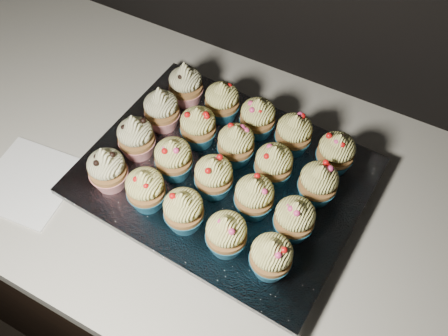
% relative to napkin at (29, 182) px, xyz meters
% --- Properties ---
extents(cabinet, '(2.40, 0.60, 0.86)m').
position_rel_napkin_xyz_m(cabinet, '(0.07, 0.17, -0.47)').
color(cabinet, black).
rests_on(cabinet, ground).
extents(worktop, '(2.44, 0.64, 0.04)m').
position_rel_napkin_xyz_m(worktop, '(0.07, 0.17, -0.02)').
color(worktop, beige).
rests_on(worktop, cabinet).
extents(napkin, '(0.17, 0.17, 0.00)m').
position_rel_napkin_xyz_m(napkin, '(0.00, 0.00, 0.00)').
color(napkin, white).
rests_on(napkin, worktop).
extents(baking_tray, '(0.44, 0.34, 0.02)m').
position_rel_napkin_xyz_m(baking_tray, '(0.30, 0.16, 0.01)').
color(baking_tray, black).
rests_on(baking_tray, worktop).
extents(foil_lining, '(0.47, 0.38, 0.01)m').
position_rel_napkin_xyz_m(foil_lining, '(0.30, 0.16, 0.03)').
color(foil_lining, silver).
rests_on(foil_lining, baking_tray).
extents(cupcake_0, '(0.06, 0.06, 0.10)m').
position_rel_napkin_xyz_m(cupcake_0, '(0.15, 0.05, 0.07)').
color(cupcake_0, red).
rests_on(cupcake_0, foil_lining).
extents(cupcake_1, '(0.06, 0.06, 0.08)m').
position_rel_napkin_xyz_m(cupcake_1, '(0.22, 0.05, 0.07)').
color(cupcake_1, '#1C6384').
rests_on(cupcake_1, foil_lining).
extents(cupcake_2, '(0.06, 0.06, 0.08)m').
position_rel_napkin_xyz_m(cupcake_2, '(0.29, 0.05, 0.07)').
color(cupcake_2, '#1C6384').
rests_on(cupcake_2, foil_lining).
extents(cupcake_3, '(0.06, 0.06, 0.08)m').
position_rel_napkin_xyz_m(cupcake_3, '(0.37, 0.04, 0.07)').
color(cupcake_3, '#1C6384').
rests_on(cupcake_3, foil_lining).
extents(cupcake_4, '(0.06, 0.06, 0.08)m').
position_rel_napkin_xyz_m(cupcake_4, '(0.44, 0.04, 0.07)').
color(cupcake_4, '#1C6384').
rests_on(cupcake_4, foil_lining).
extents(cupcake_5, '(0.06, 0.06, 0.10)m').
position_rel_napkin_xyz_m(cupcake_5, '(0.15, 0.13, 0.07)').
color(cupcake_5, red).
rests_on(cupcake_5, foil_lining).
extents(cupcake_6, '(0.06, 0.06, 0.08)m').
position_rel_napkin_xyz_m(cupcake_6, '(0.23, 0.12, 0.07)').
color(cupcake_6, '#1C6384').
rests_on(cupcake_6, foil_lining).
extents(cupcake_7, '(0.06, 0.06, 0.08)m').
position_rel_napkin_xyz_m(cupcake_7, '(0.30, 0.12, 0.07)').
color(cupcake_7, '#1C6384').
rests_on(cupcake_7, foil_lining).
extents(cupcake_8, '(0.06, 0.06, 0.08)m').
position_rel_napkin_xyz_m(cupcake_8, '(0.38, 0.12, 0.07)').
color(cupcake_8, '#1C6384').
rests_on(cupcake_8, foil_lining).
extents(cupcake_9, '(0.06, 0.06, 0.08)m').
position_rel_napkin_xyz_m(cupcake_9, '(0.45, 0.11, 0.07)').
color(cupcake_9, '#1C6384').
rests_on(cupcake_9, foil_lining).
extents(cupcake_10, '(0.06, 0.06, 0.10)m').
position_rel_napkin_xyz_m(cupcake_10, '(0.15, 0.20, 0.07)').
color(cupcake_10, red).
rests_on(cupcake_10, foil_lining).
extents(cupcake_11, '(0.06, 0.06, 0.08)m').
position_rel_napkin_xyz_m(cupcake_11, '(0.23, 0.20, 0.07)').
color(cupcake_11, '#1C6384').
rests_on(cupcake_11, foil_lining).
extents(cupcake_12, '(0.06, 0.06, 0.08)m').
position_rel_napkin_xyz_m(cupcake_12, '(0.30, 0.20, 0.07)').
color(cupcake_12, '#1C6384').
rests_on(cupcake_12, foil_lining).
extents(cupcake_13, '(0.06, 0.06, 0.08)m').
position_rel_napkin_xyz_m(cupcake_13, '(0.38, 0.19, 0.07)').
color(cupcake_13, '#1C6384').
rests_on(cupcake_13, foil_lining).
extents(cupcake_14, '(0.06, 0.06, 0.08)m').
position_rel_napkin_xyz_m(cupcake_14, '(0.45, 0.19, 0.07)').
color(cupcake_14, '#1C6384').
rests_on(cupcake_14, foil_lining).
extents(cupcake_15, '(0.06, 0.06, 0.10)m').
position_rel_napkin_xyz_m(cupcake_15, '(0.16, 0.27, 0.07)').
color(cupcake_15, red).
rests_on(cupcake_15, foil_lining).
extents(cupcake_16, '(0.06, 0.06, 0.08)m').
position_rel_napkin_xyz_m(cupcake_16, '(0.24, 0.27, 0.07)').
color(cupcake_16, '#1C6384').
rests_on(cupcake_16, foil_lining).
extents(cupcake_17, '(0.06, 0.06, 0.08)m').
position_rel_napkin_xyz_m(cupcake_17, '(0.31, 0.27, 0.07)').
color(cupcake_17, '#1C6384').
rests_on(cupcake_17, foil_lining).
extents(cupcake_18, '(0.06, 0.06, 0.08)m').
position_rel_napkin_xyz_m(cupcake_18, '(0.38, 0.26, 0.07)').
color(cupcake_18, '#1C6384').
rests_on(cupcake_18, foil_lining).
extents(cupcake_19, '(0.06, 0.06, 0.08)m').
position_rel_napkin_xyz_m(cupcake_19, '(0.46, 0.26, 0.07)').
color(cupcake_19, '#1C6384').
rests_on(cupcake_19, foil_lining).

